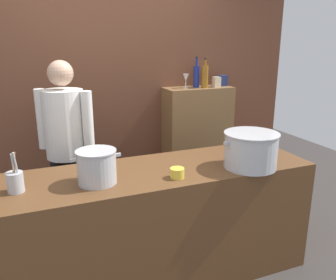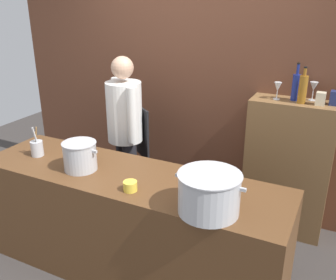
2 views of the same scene
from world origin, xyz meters
name	(u,v)px [view 1 (image 1 of 2)]	position (x,y,z in m)	size (l,w,h in m)	color
ground_plane	(150,276)	(0.00, 0.00, 0.00)	(8.00, 8.00, 0.00)	#383330
brick_back_panel	(103,71)	(0.00, 1.40, 1.50)	(4.40, 0.10, 3.00)	brown
prep_counter	(149,226)	(0.00, 0.00, 0.45)	(2.48, 0.70, 0.90)	brown
bar_cabinet	(197,144)	(1.00, 1.19, 0.65)	(0.76, 0.32, 1.31)	brown
chef	(67,143)	(-0.49, 0.74, 0.96)	(0.45, 0.42, 1.66)	black
stockpot_large	(251,150)	(0.73, -0.21, 1.03)	(0.46, 0.40, 0.26)	#B7BABF
stockpot_small	(97,167)	(-0.38, -0.08, 1.01)	(0.33, 0.27, 0.23)	#B7BABF
utensil_crock	(15,181)	(-0.88, -0.03, 0.97)	(0.10, 0.10, 0.27)	#B7BABF
butter_jar	(177,173)	(0.15, -0.20, 0.93)	(0.10, 0.10, 0.07)	yellow
wine_bottle_amber	(205,76)	(1.05, 1.15, 1.43)	(0.07, 0.07, 0.31)	#8C5919
wine_bottle_cobalt	(196,76)	(0.99, 1.22, 1.43)	(0.07, 0.07, 0.33)	navy
wine_glass_wide	(205,75)	(1.13, 1.28, 1.43)	(0.07, 0.07, 0.17)	silver
wine_glass_short	(186,78)	(0.84, 1.18, 1.42)	(0.07, 0.07, 0.16)	silver
spice_tin_navy	(223,80)	(1.32, 1.21, 1.37)	(0.09, 0.09, 0.12)	navy
spice_tin_cream	(216,82)	(1.21, 1.15, 1.36)	(0.08, 0.08, 0.11)	beige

